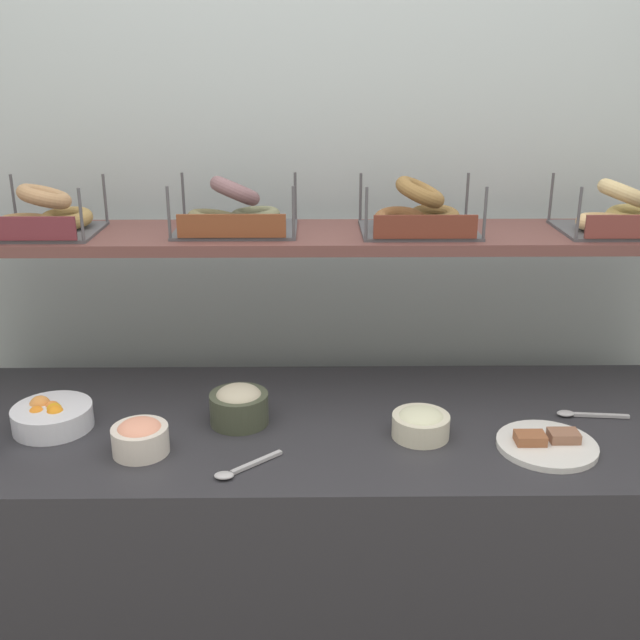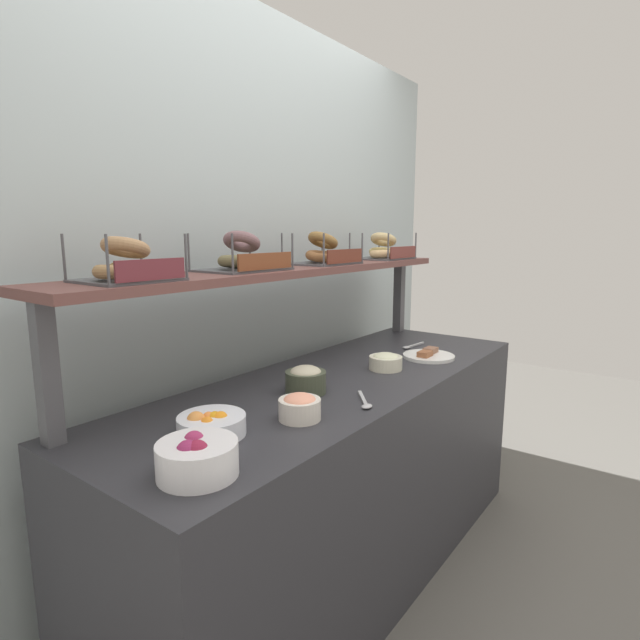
{
  "view_description": "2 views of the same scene",
  "coord_description": "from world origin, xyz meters",
  "px_view_note": "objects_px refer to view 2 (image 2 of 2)",
  "views": [
    {
      "loc": [
        -0.05,
        -1.71,
        1.73
      ],
      "look_at": [
        -0.03,
        0.07,
        1.1
      ],
      "focal_mm": 41.9,
      "sensor_mm": 36.0,
      "label": 1
    },
    {
      "loc": [
        -1.6,
        -1.09,
        1.43
      ],
      "look_at": [
        -0.11,
        0.02,
        1.1
      ],
      "focal_mm": 28.09,
      "sensor_mm": 36.0,
      "label": 2
    }
  ],
  "objects_px": {
    "bowl_fruit_salad": "(211,424)",
    "serving_plate_white": "(428,355)",
    "bowl_lox_spread": "(300,407)",
    "serving_spoon_by_edge": "(411,346)",
    "bagel_basket_plain": "(384,251)",
    "bowl_potato_salad": "(386,361)",
    "bowl_beet_salad": "(197,457)",
    "serving_spoon_near_plate": "(365,402)",
    "bagel_basket_everything": "(127,266)",
    "bagel_basket_poppy": "(243,258)",
    "bowl_tuna_salad": "(306,379)",
    "bagel_basket_cinnamon_raisin": "(323,254)"
  },
  "relations": [
    {
      "from": "serving_spoon_by_edge",
      "to": "bagel_basket_poppy",
      "type": "height_order",
      "value": "bagel_basket_poppy"
    },
    {
      "from": "serving_spoon_by_edge",
      "to": "bowl_lox_spread",
      "type": "bearing_deg",
      "value": -171.2
    },
    {
      "from": "serving_plate_white",
      "to": "bagel_basket_poppy",
      "type": "relative_size",
      "value": 0.72
    },
    {
      "from": "bagel_basket_everything",
      "to": "bagel_basket_cinnamon_raisin",
      "type": "bearing_deg",
      "value": 0.45
    },
    {
      "from": "bowl_tuna_salad",
      "to": "bagel_basket_cinnamon_raisin",
      "type": "distance_m",
      "value": 0.69
    },
    {
      "from": "bagel_basket_cinnamon_raisin",
      "to": "bagel_basket_plain",
      "type": "relative_size",
      "value": 0.98
    },
    {
      "from": "bowl_fruit_salad",
      "to": "bowl_lox_spread",
      "type": "height_order",
      "value": "bowl_lox_spread"
    },
    {
      "from": "bowl_fruit_salad",
      "to": "bagel_basket_everything",
      "type": "bearing_deg",
      "value": 100.96
    },
    {
      "from": "serving_spoon_near_plate",
      "to": "bagel_basket_plain",
      "type": "height_order",
      "value": "bagel_basket_plain"
    },
    {
      "from": "bowl_potato_salad",
      "to": "bowl_fruit_salad",
      "type": "bearing_deg",
      "value": 176.54
    },
    {
      "from": "bowl_potato_salad",
      "to": "bagel_basket_everything",
      "type": "bearing_deg",
      "value": 160.75
    },
    {
      "from": "bowl_lox_spread",
      "to": "serving_spoon_near_plate",
      "type": "height_order",
      "value": "bowl_lox_spread"
    },
    {
      "from": "serving_spoon_by_edge",
      "to": "bowl_tuna_salad",
      "type": "bearing_deg",
      "value": -178.61
    },
    {
      "from": "bagel_basket_everything",
      "to": "bagel_basket_poppy",
      "type": "bearing_deg",
      "value": 2.71
    },
    {
      "from": "serving_plate_white",
      "to": "bagel_basket_poppy",
      "type": "distance_m",
      "value": 0.99
    },
    {
      "from": "bowl_tuna_salad",
      "to": "serving_spoon_by_edge",
      "type": "xyz_separation_m",
      "value": [
        0.88,
        0.02,
        -0.04
      ]
    },
    {
      "from": "serving_spoon_near_plate",
      "to": "serving_spoon_by_edge",
      "type": "bearing_deg",
      "value": 16.92
    },
    {
      "from": "bowl_lox_spread",
      "to": "serving_plate_white",
      "type": "height_order",
      "value": "bowl_lox_spread"
    },
    {
      "from": "bowl_lox_spread",
      "to": "serving_plate_white",
      "type": "bearing_deg",
      "value": 0.53
    },
    {
      "from": "bowl_lox_spread",
      "to": "bowl_tuna_salad",
      "type": "bearing_deg",
      "value": 34.33
    },
    {
      "from": "bowl_beet_salad",
      "to": "serving_spoon_near_plate",
      "type": "relative_size",
      "value": 1.33
    },
    {
      "from": "bowl_tuna_salad",
      "to": "serving_plate_white",
      "type": "bearing_deg",
      "value": -10.68
    },
    {
      "from": "serving_plate_white",
      "to": "bagel_basket_plain",
      "type": "distance_m",
      "value": 0.67
    },
    {
      "from": "serving_spoon_by_edge",
      "to": "bagel_basket_plain",
      "type": "height_order",
      "value": "bagel_basket_plain"
    },
    {
      "from": "bagel_basket_everything",
      "to": "bagel_basket_poppy",
      "type": "distance_m",
      "value": 0.5
    },
    {
      "from": "bowl_potato_salad",
      "to": "bowl_lox_spread",
      "type": "bearing_deg",
      "value": -173.91
    },
    {
      "from": "bowl_tuna_salad",
      "to": "serving_spoon_by_edge",
      "type": "distance_m",
      "value": 0.88
    },
    {
      "from": "bowl_potato_salad",
      "to": "serving_spoon_by_edge",
      "type": "relative_size",
      "value": 0.77
    },
    {
      "from": "serving_plate_white",
      "to": "serving_spoon_by_edge",
      "type": "distance_m",
      "value": 0.21
    },
    {
      "from": "bowl_lox_spread",
      "to": "bagel_basket_plain",
      "type": "xyz_separation_m",
      "value": [
        1.23,
        0.41,
        0.44
      ]
    },
    {
      "from": "bowl_potato_salad",
      "to": "bowl_lox_spread",
      "type": "distance_m",
      "value": 0.67
    },
    {
      "from": "bowl_beet_salad",
      "to": "bowl_tuna_salad",
      "type": "bearing_deg",
      "value": 15.73
    },
    {
      "from": "serving_spoon_by_edge",
      "to": "bagel_basket_everything",
      "type": "distance_m",
      "value": 1.49
    },
    {
      "from": "bagel_basket_everything",
      "to": "bagel_basket_plain",
      "type": "height_order",
      "value": "bagel_basket_plain"
    },
    {
      "from": "bowl_beet_salad",
      "to": "bagel_basket_plain",
      "type": "distance_m",
      "value": 1.77
    },
    {
      "from": "bagel_basket_poppy",
      "to": "bowl_fruit_salad",
      "type": "bearing_deg",
      "value": -145.37
    },
    {
      "from": "bagel_basket_plain",
      "to": "bowl_beet_salad",
      "type": "bearing_deg",
      "value": -164.95
    },
    {
      "from": "bagel_basket_poppy",
      "to": "bowl_lox_spread",
      "type": "bearing_deg",
      "value": -114.38
    },
    {
      "from": "bowl_tuna_salad",
      "to": "bagel_basket_plain",
      "type": "height_order",
      "value": "bagel_basket_plain"
    },
    {
      "from": "serving_spoon_by_edge",
      "to": "serving_plate_white",
      "type": "bearing_deg",
      "value": -130.6
    },
    {
      "from": "bowl_tuna_salad",
      "to": "bagel_basket_everything",
      "type": "bearing_deg",
      "value": 153.35
    },
    {
      "from": "bowl_fruit_salad",
      "to": "bagel_basket_cinnamon_raisin",
      "type": "xyz_separation_m",
      "value": [
        0.93,
        0.29,
        0.45
      ]
    },
    {
      "from": "bagel_basket_poppy",
      "to": "bagel_basket_everything",
      "type": "bearing_deg",
      "value": -177.29
    },
    {
      "from": "bowl_beet_salad",
      "to": "serving_spoon_near_plate",
      "type": "bearing_deg",
      "value": -4.91
    },
    {
      "from": "bowl_lox_spread",
      "to": "serving_spoon_by_edge",
      "type": "distance_m",
      "value": 1.11
    },
    {
      "from": "bowl_fruit_salad",
      "to": "serving_plate_white",
      "type": "xyz_separation_m",
      "value": [
        1.2,
        -0.12,
        -0.02
      ]
    },
    {
      "from": "bowl_fruit_salad",
      "to": "serving_spoon_by_edge",
      "type": "xyz_separation_m",
      "value": [
        1.34,
        0.04,
        -0.02
      ]
    },
    {
      "from": "bagel_basket_cinnamon_raisin",
      "to": "bagel_basket_plain",
      "type": "height_order",
      "value": "bagel_basket_cinnamon_raisin"
    },
    {
      "from": "bowl_fruit_salad",
      "to": "bowl_lox_spread",
      "type": "xyz_separation_m",
      "value": [
        0.25,
        -0.13,
        0.01
      ]
    },
    {
      "from": "bowl_potato_salad",
      "to": "bagel_basket_plain",
      "type": "bearing_deg",
      "value": 31.25
    }
  ]
}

